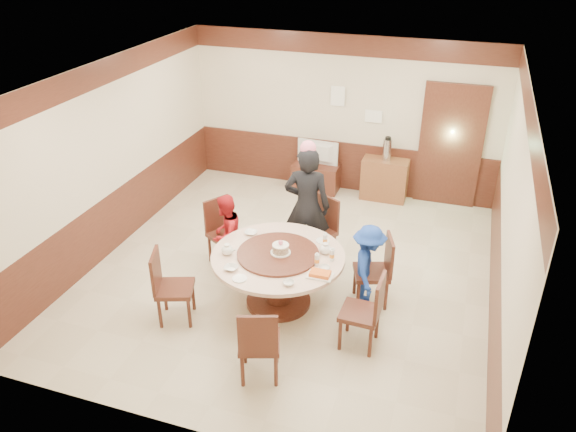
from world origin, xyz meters
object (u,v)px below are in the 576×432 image
(shrimp_platter, at_px, (320,274))
(person_red, at_px, (226,234))
(person_blue, at_px, (368,266))
(person_standing, at_px, (307,207))
(thermos, at_px, (387,150))
(tv_stand, at_px, (316,177))
(banquet_table, at_px, (278,269))
(side_cabinet, at_px, (384,179))
(birthday_cake, at_px, (281,249))
(television, at_px, (316,153))

(shrimp_platter, bearing_deg, person_red, 152.26)
(person_blue, xyz_separation_m, shrimp_platter, (-0.46, -0.66, 0.20))
(person_standing, bearing_deg, person_red, 21.29)
(person_red, height_order, thermos, person_red)
(thermos, bearing_deg, tv_stand, -178.64)
(person_red, distance_m, shrimp_platter, 1.81)
(banquet_table, height_order, side_cabinet, banquet_table)
(person_red, xyz_separation_m, thermos, (1.73, 3.00, 0.36))
(birthday_cake, distance_m, television, 3.55)
(television, relative_size, side_cabinet, 0.96)
(person_red, relative_size, tv_stand, 1.37)
(tv_stand, bearing_deg, thermos, 1.36)
(person_red, xyz_separation_m, side_cabinet, (1.73, 3.00, -0.21))
(banquet_table, height_order, person_red, person_red)
(person_standing, relative_size, person_blue, 1.56)
(side_cabinet, bearing_deg, person_standing, -106.49)
(banquet_table, distance_m, tv_stand, 3.56)
(side_cabinet, bearing_deg, birthday_cake, -101.74)
(television, bearing_deg, tv_stand, 3.79)
(shrimp_platter, relative_size, side_cabinet, 0.38)
(shrimp_platter, relative_size, thermos, 0.79)
(person_standing, relative_size, television, 2.34)
(tv_stand, height_order, television, television)
(birthday_cake, xyz_separation_m, shrimp_platter, (0.60, -0.31, -0.06))
(banquet_table, bearing_deg, person_blue, 18.24)
(birthday_cake, distance_m, thermos, 3.61)
(banquet_table, bearing_deg, birthday_cake, 12.03)
(person_standing, distance_m, person_red, 1.20)
(television, distance_m, thermos, 1.28)
(shrimp_platter, relative_size, television, 0.39)
(person_blue, distance_m, birthday_cake, 1.14)
(birthday_cake, bearing_deg, person_blue, 18.43)
(banquet_table, height_order, person_standing, person_standing)
(birthday_cake, xyz_separation_m, side_cabinet, (0.73, 3.54, -0.47))
(birthday_cake, relative_size, side_cabinet, 0.32)
(person_blue, relative_size, shrimp_platter, 3.83)
(birthday_cake, height_order, thermos, thermos)
(person_red, height_order, person_blue, person_red)
(person_red, xyz_separation_m, person_blue, (2.05, -0.18, -0.01))
(thermos, bearing_deg, person_standing, -106.51)
(tv_stand, relative_size, thermos, 2.24)
(television, bearing_deg, person_standing, 106.49)
(banquet_table, distance_m, person_red, 1.11)
(person_standing, height_order, person_blue, person_standing)
(person_red, bearing_deg, side_cabinet, 156.64)
(birthday_cake, distance_m, shrimp_platter, 0.68)
(side_cabinet, bearing_deg, shrimp_platter, -92.01)
(television, relative_size, thermos, 2.02)
(side_cabinet, bearing_deg, tv_stand, -178.64)
(banquet_table, xyz_separation_m, person_standing, (0.05, 1.11, 0.36))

